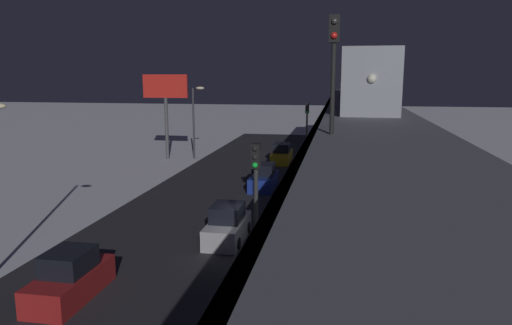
{
  "coord_description": "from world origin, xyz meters",
  "views": [
    {
      "loc": [
        -4.86,
        23.14,
        8.79
      ],
      "look_at": [
        1.95,
        -14.82,
        1.7
      ],
      "focal_mm": 33.29,
      "sensor_mm": 36.0,
      "label": 1
    }
  ],
  "objects_px": {
    "traffic_light_near": "(256,203)",
    "commercial_billboard": "(166,95)",
    "rail_signal": "(334,54)",
    "sedan_yellow_2": "(282,155)",
    "traffic_light_mid": "(307,128)",
    "sedan_red": "(70,279)",
    "sedan_blue": "(264,178)",
    "sedan_silver": "(227,226)",
    "subway_train": "(359,78)"
  },
  "relations": [
    {
      "from": "sedan_blue",
      "to": "sedan_yellow_2",
      "type": "xyz_separation_m",
      "value": [
        0.0,
        -11.55,
        0.0
      ]
    },
    {
      "from": "sedan_silver",
      "to": "sedan_blue",
      "type": "height_order",
      "value": "same"
    },
    {
      "from": "traffic_light_near",
      "to": "traffic_light_mid",
      "type": "relative_size",
      "value": 1.0
    },
    {
      "from": "subway_train",
      "to": "traffic_light_near",
      "type": "distance_m",
      "value": 26.23
    },
    {
      "from": "sedan_blue",
      "to": "traffic_light_near",
      "type": "xyz_separation_m",
      "value": [
        -2.9,
        19.62,
        3.4
      ]
    },
    {
      "from": "traffic_light_near",
      "to": "commercial_billboard",
      "type": "xyz_separation_m",
      "value": [
        15.14,
        -30.94,
        2.63
      ]
    },
    {
      "from": "subway_train",
      "to": "traffic_light_mid",
      "type": "height_order",
      "value": "subway_train"
    },
    {
      "from": "sedan_red",
      "to": "traffic_light_mid",
      "type": "bearing_deg",
      "value": -106.19
    },
    {
      "from": "traffic_light_mid",
      "to": "sedan_yellow_2",
      "type": "bearing_deg",
      "value": -62.68
    },
    {
      "from": "sedan_blue",
      "to": "sedan_yellow_2",
      "type": "bearing_deg",
      "value": 90.0
    },
    {
      "from": "subway_train",
      "to": "sedan_silver",
      "type": "xyz_separation_m",
      "value": [
        7.25,
        18.05,
        -7.77
      ]
    },
    {
      "from": "traffic_light_near",
      "to": "commercial_billboard",
      "type": "distance_m",
      "value": 34.55
    },
    {
      "from": "sedan_red",
      "to": "sedan_yellow_2",
      "type": "bearing_deg",
      "value": -98.32
    },
    {
      "from": "traffic_light_near",
      "to": "traffic_light_mid",
      "type": "bearing_deg",
      "value": -90.0
    },
    {
      "from": "sedan_silver",
      "to": "traffic_light_mid",
      "type": "distance_m",
      "value": 18.65
    },
    {
      "from": "rail_signal",
      "to": "traffic_light_mid",
      "type": "xyz_separation_m",
      "value": [
        2.65,
        -25.45,
        -5.31
      ]
    },
    {
      "from": "subway_train",
      "to": "sedan_yellow_2",
      "type": "relative_size",
      "value": 7.81
    },
    {
      "from": "sedan_blue",
      "to": "sedan_yellow_2",
      "type": "distance_m",
      "value": 11.55
    },
    {
      "from": "traffic_light_near",
      "to": "sedan_blue",
      "type": "bearing_deg",
      "value": -81.59
    },
    {
      "from": "subway_train",
      "to": "sedan_blue",
      "type": "xyz_separation_m",
      "value": [
        7.25,
        5.88,
        -7.76
      ]
    },
    {
      "from": "sedan_silver",
      "to": "sedan_red",
      "type": "xyz_separation_m",
      "value": [
        4.6,
        7.73,
        0.01
      ]
    },
    {
      "from": "sedan_yellow_2",
      "to": "sedan_red",
      "type": "height_order",
      "value": "same"
    },
    {
      "from": "rail_signal",
      "to": "sedan_blue",
      "type": "height_order",
      "value": "rail_signal"
    },
    {
      "from": "traffic_light_near",
      "to": "traffic_light_mid",
      "type": "distance_m",
      "value": 25.55
    },
    {
      "from": "sedan_red",
      "to": "sedan_blue",
      "type": "bearing_deg",
      "value": -103.01
    },
    {
      "from": "sedan_silver",
      "to": "sedan_yellow_2",
      "type": "relative_size",
      "value": 0.91
    },
    {
      "from": "sedan_yellow_2",
      "to": "traffic_light_mid",
      "type": "bearing_deg",
      "value": -62.68
    },
    {
      "from": "sedan_blue",
      "to": "commercial_billboard",
      "type": "height_order",
      "value": "commercial_billboard"
    },
    {
      "from": "sedan_silver",
      "to": "traffic_light_near",
      "type": "relative_size",
      "value": 0.67
    },
    {
      "from": "rail_signal",
      "to": "traffic_light_near",
      "type": "xyz_separation_m",
      "value": [
        2.65,
        0.1,
        -5.31
      ]
    },
    {
      "from": "sedan_silver",
      "to": "traffic_light_mid",
      "type": "height_order",
      "value": "traffic_light_mid"
    },
    {
      "from": "subway_train",
      "to": "traffic_light_near",
      "type": "xyz_separation_m",
      "value": [
        4.35,
        25.5,
        -4.36
      ]
    },
    {
      "from": "subway_train",
      "to": "traffic_light_mid",
      "type": "xyz_separation_m",
      "value": [
        4.35,
        -0.06,
        -4.36
      ]
    },
    {
      "from": "sedan_yellow_2",
      "to": "traffic_light_near",
      "type": "height_order",
      "value": "traffic_light_near"
    },
    {
      "from": "subway_train",
      "to": "commercial_billboard",
      "type": "bearing_deg",
      "value": -15.61
    },
    {
      "from": "sedan_yellow_2",
      "to": "traffic_light_mid",
      "type": "xyz_separation_m",
      "value": [
        -2.9,
        5.61,
        3.4
      ]
    },
    {
      "from": "sedan_red",
      "to": "traffic_light_near",
      "type": "bearing_deg",
      "value": -177.83
    },
    {
      "from": "sedan_blue",
      "to": "sedan_red",
      "type": "height_order",
      "value": "same"
    },
    {
      "from": "sedan_blue",
      "to": "traffic_light_near",
      "type": "height_order",
      "value": "traffic_light_near"
    },
    {
      "from": "sedan_yellow_2",
      "to": "sedan_red",
      "type": "relative_size",
      "value": 1.14
    },
    {
      "from": "sedan_yellow_2",
      "to": "commercial_billboard",
      "type": "distance_m",
      "value": 13.64
    },
    {
      "from": "sedan_silver",
      "to": "commercial_billboard",
      "type": "xyz_separation_m",
      "value": [
        12.24,
        -23.49,
        6.04
      ]
    },
    {
      "from": "sedan_yellow_2",
      "to": "sedan_silver",
      "type": "bearing_deg",
      "value": -90.0
    },
    {
      "from": "rail_signal",
      "to": "sedan_yellow_2",
      "type": "xyz_separation_m",
      "value": [
        5.55,
        -31.06,
        -8.71
      ]
    },
    {
      "from": "commercial_billboard",
      "to": "traffic_light_mid",
      "type": "bearing_deg",
      "value": 160.41
    },
    {
      "from": "rail_signal",
      "to": "sedan_red",
      "type": "distance_m",
      "value": 13.38
    },
    {
      "from": "sedan_blue",
      "to": "sedan_silver",
      "type": "bearing_deg",
      "value": -90.0
    },
    {
      "from": "rail_signal",
      "to": "sedan_red",
      "type": "relative_size",
      "value": 0.96
    },
    {
      "from": "sedan_silver",
      "to": "sedan_red",
      "type": "distance_m",
      "value": 9.0
    },
    {
      "from": "rail_signal",
      "to": "traffic_light_near",
      "type": "relative_size",
      "value": 0.62
    }
  ]
}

